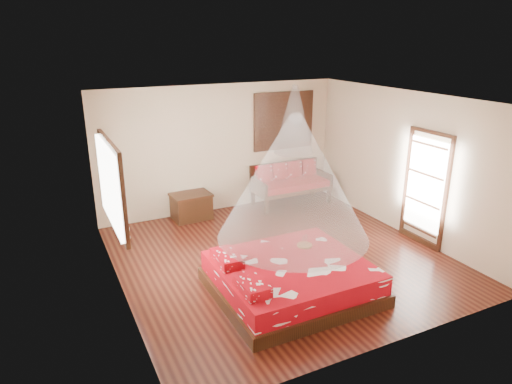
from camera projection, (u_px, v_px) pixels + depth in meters
room at (282, 183)px, 7.72m from camera, size 5.54×5.54×2.84m
bed at (290, 278)px, 6.96m from camera, size 2.30×2.08×0.65m
daybed at (290, 182)px, 10.68m from camera, size 1.79×0.80×0.95m
storage_chest at (191, 206)px, 9.81m from camera, size 0.86×0.65×0.56m
shutter_panel at (284, 121)px, 10.51m from camera, size 1.52×0.06×1.32m
window_left at (113, 184)px, 6.66m from camera, size 0.10×1.74×1.34m
glazed_door at (425, 189)px, 8.45m from camera, size 0.08×1.02×2.16m
wine_tray at (305, 243)px, 7.43m from camera, size 0.25×0.25×0.20m
mosquito_net_main at (294, 178)px, 6.45m from camera, size 2.21×2.21×1.80m
mosquito_net_daybed at (294, 120)px, 10.08m from camera, size 0.88×0.88×1.50m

